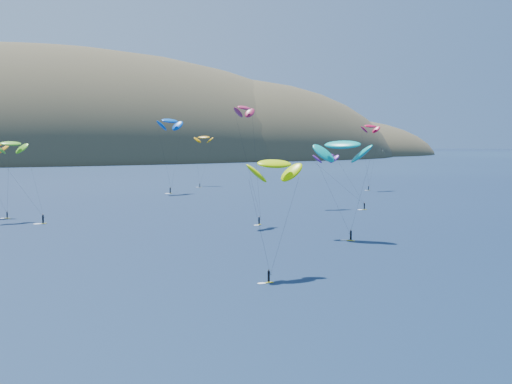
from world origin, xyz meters
name	(u,v)px	position (x,y,z in m)	size (l,w,h in m)	color
island	(60,172)	(39.40, 562.36, -10.74)	(730.00, 300.00, 210.00)	#3D3526
kitesurfer_2	(274,164)	(-9.27, 47.93, 15.79)	(9.10, 9.20, 18.22)	yellow
kitesurfer_3	(11,144)	(-37.85, 130.48, 17.84)	(10.62, 13.52, 20.08)	yellow
kitesurfer_4	(170,121)	(19.73, 192.05, 24.70)	(12.01, 9.40, 27.78)	yellow
kitesurfer_5	(342,145)	(18.52, 75.33, 18.03)	(11.24, 12.24, 21.23)	yellow
kitesurfer_6	(326,155)	(43.05, 124.72, 14.40)	(11.44, 10.99, 16.45)	yellow
kitesurfer_8	(370,126)	(90.46, 175.65, 23.03)	(8.56, 6.06, 25.35)	yellow
kitesurfer_9	(244,108)	(9.42, 102.75, 25.90)	(7.66, 8.13, 27.97)	yellow
kitesurfer_11	(204,137)	(42.90, 221.78, 18.91)	(10.37, 15.11, 21.03)	yellow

